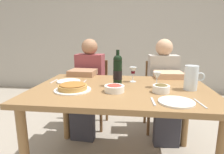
# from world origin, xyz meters

# --- Properties ---
(back_wall) EXTENTS (8.00, 0.10, 2.80)m
(back_wall) POSITION_xyz_m (0.00, 2.58, 1.40)
(back_wall) COLOR #B2ADA3
(back_wall) RESTS_ON ground
(dining_table) EXTENTS (1.50, 1.00, 0.76)m
(dining_table) POSITION_xyz_m (0.00, 0.00, 0.67)
(dining_table) COLOR olive
(dining_table) RESTS_ON ground
(wine_bottle) EXTENTS (0.08, 0.08, 0.32)m
(wine_bottle) POSITION_xyz_m (-0.04, 0.05, 0.90)
(wine_bottle) COLOR black
(wine_bottle) RESTS_ON dining_table
(water_pitcher) EXTENTS (0.16, 0.11, 0.20)m
(water_pitcher) POSITION_xyz_m (0.57, 0.00, 0.85)
(water_pitcher) COLOR silver
(water_pitcher) RESTS_ON dining_table
(baked_tart) EXTENTS (0.30, 0.30, 0.06)m
(baked_tart) POSITION_xyz_m (-0.38, -0.14, 0.79)
(baked_tart) COLOR white
(baked_tart) RESTS_ON dining_table
(salad_bowl) EXTENTS (0.16, 0.16, 0.06)m
(salad_bowl) POSITION_xyz_m (-0.04, -0.13, 0.79)
(salad_bowl) COLOR white
(salad_bowl) RESTS_ON dining_table
(olive_bowl) EXTENTS (0.13, 0.13, 0.07)m
(olive_bowl) POSITION_xyz_m (0.32, -0.10, 0.79)
(olive_bowl) COLOR white
(olive_bowl) RESTS_ON dining_table
(wine_glass_left_diner) EXTENTS (0.07, 0.07, 0.14)m
(wine_glass_left_diner) POSITION_xyz_m (0.10, 0.22, 0.86)
(wine_glass_left_diner) COLOR silver
(wine_glass_left_diner) RESTS_ON dining_table
(wine_glass_right_diner) EXTENTS (0.07, 0.07, 0.13)m
(wine_glass_right_diner) POSITION_xyz_m (0.30, 0.05, 0.86)
(wine_glass_right_diner) COLOR silver
(wine_glass_right_diner) RESTS_ON dining_table
(dinner_plate_left_setting) EXTENTS (0.22, 0.22, 0.01)m
(dinner_plate_left_setting) POSITION_xyz_m (-0.52, 0.14, 0.77)
(dinner_plate_left_setting) COLOR white
(dinner_plate_left_setting) RESTS_ON dining_table
(dinner_plate_right_setting) EXTENTS (0.24, 0.24, 0.01)m
(dinner_plate_right_setting) POSITION_xyz_m (0.39, -0.33, 0.77)
(dinner_plate_right_setting) COLOR white
(dinner_plate_right_setting) RESTS_ON dining_table
(fork_left_setting) EXTENTS (0.02, 0.16, 0.00)m
(fork_left_setting) POSITION_xyz_m (-0.67, 0.14, 0.76)
(fork_left_setting) COLOR silver
(fork_left_setting) RESTS_ON dining_table
(knife_left_setting) EXTENTS (0.02, 0.18, 0.00)m
(knife_left_setting) POSITION_xyz_m (-0.37, 0.14, 0.76)
(knife_left_setting) COLOR silver
(knife_left_setting) RESTS_ON dining_table
(knife_right_setting) EXTENTS (0.03, 0.18, 0.00)m
(knife_right_setting) POSITION_xyz_m (0.54, -0.33, 0.76)
(knife_right_setting) COLOR silver
(knife_right_setting) RESTS_ON dining_table
(spoon_right_setting) EXTENTS (0.02, 0.16, 0.00)m
(spoon_right_setting) POSITION_xyz_m (0.24, -0.33, 0.76)
(spoon_right_setting) COLOR silver
(spoon_right_setting) RESTS_ON dining_table
(chair_left) EXTENTS (0.43, 0.43, 0.87)m
(chair_left) POSITION_xyz_m (-0.44, 0.88, 0.50)
(chair_left) COLOR brown
(chair_left) RESTS_ON ground
(diner_left) EXTENTS (0.35, 0.52, 1.16)m
(diner_left) POSITION_xyz_m (-0.46, 0.64, 0.62)
(diner_left) COLOR #8E3D42
(diner_left) RESTS_ON ground
(chair_right) EXTENTS (0.43, 0.43, 0.87)m
(chair_right) POSITION_xyz_m (0.44, 0.87, 0.50)
(chair_right) COLOR brown
(chair_right) RESTS_ON ground
(diner_right) EXTENTS (0.36, 0.52, 1.16)m
(diner_right) POSITION_xyz_m (0.46, 0.63, 0.62)
(diner_right) COLOR #B7B2A8
(diner_right) RESTS_ON ground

